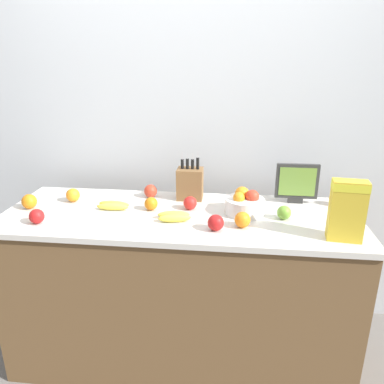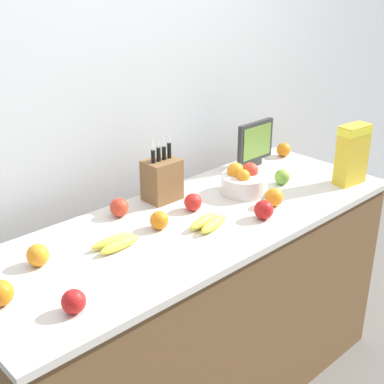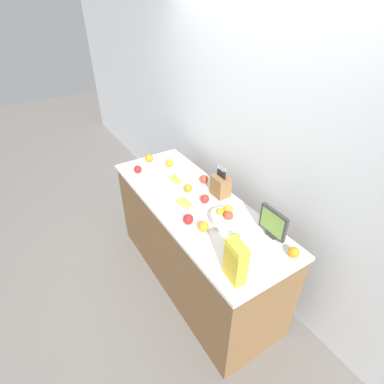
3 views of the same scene
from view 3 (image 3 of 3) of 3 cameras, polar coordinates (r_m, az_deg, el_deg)
name	(u,v)px [view 3 (image 3 of 3)]	position (r m, az deg, el deg)	size (l,w,h in m)	color
ground_plane	(194,276)	(3.17, 0.39, -15.70)	(14.00, 14.00, 0.00)	slate
wall_back	(250,147)	(2.64, 11.01, 8.34)	(9.00, 0.06, 2.60)	silver
counter	(194,242)	(2.83, 0.43, -9.58)	(1.92, 0.70, 0.94)	brown
knife_block	(221,186)	(2.57, 5.47, 1.20)	(0.15, 0.12, 0.29)	brown
small_monitor	(273,223)	(2.19, 15.16, -5.74)	(0.24, 0.03, 0.23)	#2D2D2D
cereal_box	(236,260)	(1.84, 8.36, -12.70)	(0.16, 0.10, 0.29)	gold
fruit_bowl	(225,217)	(2.29, 6.29, -4.81)	(0.21, 0.21, 0.14)	silver
banana_bunch_left	(175,179)	(2.79, -3.17, 2.49)	(0.18, 0.09, 0.04)	yellow
banana_bunch_right	(184,203)	(2.48, -1.46, -2.02)	(0.19, 0.12, 0.04)	yellow
apple_by_knife_block	(205,199)	(2.50, 2.45, -1.30)	(0.08, 0.08, 0.08)	red
apple_leftmost	(204,179)	(2.76, 2.29, 2.50)	(0.08, 0.08, 0.08)	red
apple_rightmost	(188,219)	(2.28, -0.71, -5.20)	(0.08, 0.08, 0.08)	red
apple_rear	(138,169)	(2.96, -10.30, 4.29)	(0.08, 0.08, 0.08)	red
apple_near_bananas	(235,238)	(2.16, 8.26, -8.61)	(0.07, 0.07, 0.07)	#6B9E33
orange_front_right	(149,158)	(3.13, -8.19, 6.40)	(0.08, 0.08, 0.08)	orange
orange_front_center	(294,252)	(2.14, 18.80, -10.82)	(0.08, 0.08, 0.08)	orange
orange_mid_right	(188,188)	(2.63, -0.75, 0.77)	(0.07, 0.07, 0.07)	orange
orange_near_bowl	(203,226)	(2.22, 2.19, -6.56)	(0.08, 0.08, 0.08)	orange
orange_back_center	(169,163)	(3.02, -4.32, 5.55)	(0.08, 0.08, 0.08)	orange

